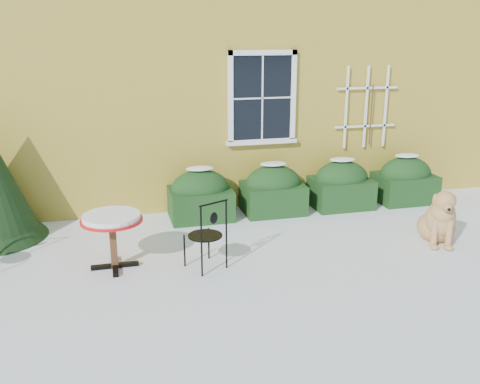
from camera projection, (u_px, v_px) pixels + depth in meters
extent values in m
plane|color=white|center=(259.00, 280.00, 6.93)|extent=(80.00, 80.00, 0.00)
cube|color=gold|center=(177.00, 35.00, 12.55)|extent=(12.00, 8.00, 6.00)
cube|color=black|center=(262.00, 98.00, 9.32)|extent=(1.05, 0.03, 1.45)
cube|color=white|center=(263.00, 53.00, 9.09)|extent=(1.23, 0.06, 0.09)
cube|color=white|center=(262.00, 142.00, 9.53)|extent=(1.23, 0.06, 0.09)
cube|color=white|center=(230.00, 99.00, 9.17)|extent=(0.09, 0.06, 1.63)
cube|color=white|center=(293.00, 97.00, 9.44)|extent=(0.09, 0.06, 1.63)
cube|color=white|center=(262.00, 98.00, 9.30)|extent=(0.02, 0.02, 1.45)
cube|color=white|center=(262.00, 98.00, 9.30)|extent=(1.05, 0.02, 0.02)
cube|color=white|center=(262.00, 142.00, 9.53)|extent=(1.29, 0.14, 0.07)
cube|color=white|center=(346.00, 108.00, 9.74)|extent=(0.04, 0.03, 1.50)
cube|color=white|center=(366.00, 107.00, 9.84)|extent=(0.04, 0.03, 1.50)
cube|color=white|center=(386.00, 106.00, 9.94)|extent=(0.04, 0.03, 1.50)
cube|color=white|center=(365.00, 126.00, 9.94)|extent=(1.20, 0.03, 0.04)
cube|color=white|center=(367.00, 88.00, 9.74)|extent=(1.20, 0.03, 0.04)
cylinder|color=#472D19|center=(371.00, 115.00, 9.89)|extent=(0.02, 0.02, 1.10)
cube|color=black|center=(201.00, 204.00, 9.15)|extent=(1.05, 0.80, 0.52)
ellipsoid|color=black|center=(200.00, 189.00, 9.07)|extent=(1.00, 0.72, 0.67)
ellipsoid|color=white|center=(200.00, 168.00, 8.97)|extent=(0.47, 0.32, 0.06)
cube|color=black|center=(273.00, 198.00, 9.46)|extent=(1.05, 0.80, 0.52)
ellipsoid|color=black|center=(273.00, 184.00, 9.38)|extent=(1.00, 0.72, 0.67)
ellipsoid|color=white|center=(274.00, 164.00, 9.28)|extent=(0.47, 0.32, 0.06)
cube|color=black|center=(341.00, 193.00, 9.77)|extent=(1.05, 0.80, 0.52)
ellipsoid|color=black|center=(341.00, 179.00, 9.69)|extent=(1.00, 0.72, 0.67)
ellipsoid|color=white|center=(343.00, 160.00, 9.59)|extent=(0.47, 0.32, 0.06)
cube|color=black|center=(404.00, 188.00, 10.07)|extent=(1.05, 0.80, 0.52)
ellipsoid|color=black|center=(405.00, 174.00, 10.00)|extent=(1.00, 0.72, 0.67)
ellipsoid|color=white|center=(407.00, 156.00, 9.90)|extent=(0.47, 0.32, 0.06)
cube|color=black|center=(115.00, 266.00, 7.28)|extent=(0.64, 0.07, 0.05)
cube|color=black|center=(115.00, 266.00, 7.28)|extent=(0.07, 0.64, 0.05)
cube|color=#52341C|center=(113.00, 244.00, 7.19)|extent=(0.09, 0.09, 0.69)
cylinder|color=red|center=(112.00, 220.00, 7.09)|extent=(0.82, 0.82, 0.04)
cylinder|color=white|center=(111.00, 217.00, 7.08)|extent=(0.77, 0.77, 0.06)
cylinder|color=black|center=(209.00, 243.00, 7.52)|extent=(0.02, 0.02, 0.46)
cylinder|color=black|center=(185.00, 251.00, 7.27)|extent=(0.02, 0.02, 0.46)
cylinder|color=black|center=(227.00, 252.00, 7.22)|extent=(0.02, 0.02, 0.46)
cylinder|color=black|center=(202.00, 260.00, 6.97)|extent=(0.02, 0.02, 0.46)
cylinder|color=black|center=(205.00, 236.00, 7.18)|extent=(0.47, 0.47, 0.02)
cylinder|color=black|center=(226.00, 218.00, 7.08)|extent=(0.02, 0.02, 0.51)
cylinder|color=black|center=(201.00, 225.00, 6.83)|extent=(0.02, 0.02, 0.51)
cylinder|color=black|center=(214.00, 203.00, 6.88)|extent=(0.42, 0.21, 0.02)
ellipsoid|color=black|center=(214.00, 218.00, 6.94)|extent=(0.12, 0.08, 0.16)
ellipsoid|color=tan|center=(436.00, 227.00, 8.21)|extent=(0.76, 0.79, 0.46)
ellipsoid|color=tan|center=(441.00, 219.00, 7.95)|extent=(0.55, 0.52, 0.57)
sphere|color=tan|center=(443.00, 212.00, 7.86)|extent=(0.35, 0.35, 0.35)
cylinder|color=tan|center=(434.00, 234.00, 7.88)|extent=(0.09, 0.09, 0.46)
cylinder|color=tan|center=(449.00, 234.00, 7.86)|extent=(0.09, 0.09, 0.46)
ellipsoid|color=tan|center=(434.00, 247.00, 7.88)|extent=(0.13, 0.16, 0.08)
ellipsoid|color=tan|center=(448.00, 247.00, 7.86)|extent=(0.13, 0.16, 0.08)
cylinder|color=tan|center=(443.00, 208.00, 7.83)|extent=(0.29, 0.32, 0.25)
sphere|color=tan|center=(445.00, 201.00, 7.74)|extent=(0.30, 0.30, 0.30)
ellipsoid|color=tan|center=(447.00, 207.00, 7.63)|extent=(0.22, 0.27, 0.13)
sphere|color=black|center=(449.00, 209.00, 7.53)|extent=(0.05, 0.05, 0.05)
ellipsoid|color=tan|center=(435.00, 200.00, 7.80)|extent=(0.11, 0.12, 0.19)
ellipsoid|color=tan|center=(454.00, 201.00, 7.77)|extent=(0.11, 0.12, 0.19)
cylinder|color=tan|center=(444.00, 231.00, 8.45)|extent=(0.14, 0.37, 0.08)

